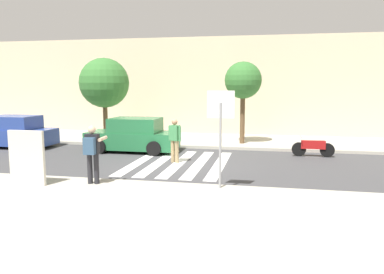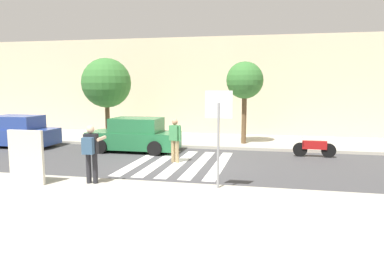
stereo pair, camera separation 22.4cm
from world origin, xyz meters
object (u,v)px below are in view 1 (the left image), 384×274
street_tree_west (104,83)px  street_tree_center (243,81)px  pedestrian_crossing (175,138)px  motorcycle (313,147)px  photographer_with_backpack (92,149)px  parked_car_green (134,136)px  advertising_board (27,158)px  stop_sign (221,117)px  parked_car_blue (13,132)px

street_tree_west → street_tree_center: (7.19, 0.23, 0.09)m
pedestrian_crossing → street_tree_west: size_ratio=0.40×
street_tree_center → motorcycle: bearing=-35.6°
motorcycle → photographer_with_backpack: bearing=-137.1°
parked_car_green → motorcycle: (7.93, 0.30, -0.31)m
street_tree_center → advertising_board: size_ratio=2.52×
pedestrian_crossing → parked_car_green: pedestrian_crossing is taller
parked_car_green → motorcycle: 7.94m
stop_sign → street_tree_west: bearing=131.2°
motorcycle → street_tree_center: bearing=144.4°
motorcycle → street_tree_west: (-10.34, 2.02, 2.72)m
street_tree_west → stop_sign: bearing=-48.8°
photographer_with_backpack → parked_car_green: 6.24m
parked_car_green → street_tree_center: 5.97m
parked_car_green → advertising_board: (-0.82, -6.60, 0.21)m
photographer_with_backpack → street_tree_center: (3.78, 8.70, 2.06)m
street_tree_center → advertising_board: (-5.60, -9.16, -2.28)m
pedestrian_crossing → photographer_with_backpack: bearing=-109.6°
pedestrian_crossing → parked_car_green: size_ratio=0.42×
photographer_with_backpack → pedestrian_crossing: (1.46, 4.10, -0.19)m
photographer_with_backpack → pedestrian_crossing: 4.35m
stop_sign → pedestrian_crossing: (-2.26, 3.77, -1.17)m
parked_car_green → street_tree_west: street_tree_west is taller
advertising_board → parked_car_blue: bearing=129.4°
motorcycle → stop_sign: bearing=-117.7°
photographer_with_backpack → street_tree_west: size_ratio=0.40×
street_tree_center → parked_car_green: bearing=-151.9°
pedestrian_crossing → parked_car_blue: (-8.70, 2.05, -0.25)m
stop_sign → pedestrian_crossing: 4.55m
parked_car_blue → street_tree_west: street_tree_west is taller
parked_car_green → pedestrian_crossing: bearing=-39.8°
stop_sign → street_tree_west: street_tree_west is taller
pedestrian_crossing → street_tree_center: 5.63m
street_tree_center → photographer_with_backpack: bearing=-113.5°
pedestrian_crossing → motorcycle: 5.98m
street_tree_west → advertising_board: bearing=-79.9°
pedestrian_crossing → stop_sign: bearing=-59.1°
stop_sign → parked_car_blue: 12.48m
stop_sign → photographer_with_backpack: bearing=-174.9°
stop_sign → street_tree_center: street_tree_center is taller
motorcycle → advertising_board: 11.16m
parked_car_green → street_tree_west: 4.12m
pedestrian_crossing → parked_car_blue: 8.94m
motorcycle → advertising_board: size_ratio=1.10×
photographer_with_backpack → parked_car_green: bearing=99.2°
parked_car_blue → parked_car_green: 6.24m
pedestrian_crossing → motorcycle: bearing=23.2°
motorcycle → parked_car_green: bearing=-177.8°
pedestrian_crossing → street_tree_center: bearing=63.2°
stop_sign → street_tree_west: size_ratio=0.64×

